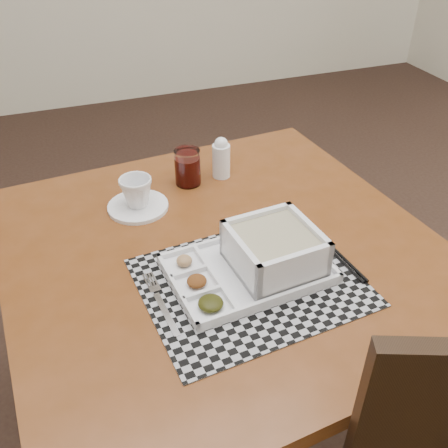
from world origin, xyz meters
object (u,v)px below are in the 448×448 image
Objects in this scene: juice_glass at (188,168)px; creamer_bottle at (221,158)px; dining_table at (223,270)px; cup at (136,192)px; serving_tray at (265,257)px.

creamer_bottle is at bearing 3.27° from juice_glass.
cup reaches higher than dining_table.
dining_table is at bearing -91.43° from juice_glass.
cup is 0.26m from creamer_bottle.
dining_table is 8.79× the size of creamer_bottle.
serving_tray is 3.49× the size of juice_glass.
juice_glass is at bearing 45.91° from cup.
creamer_bottle is (0.10, 0.01, 0.01)m from juice_glass.
dining_table is at bearing -109.37° from creamer_bottle.
serving_tray is at bearing -97.30° from creamer_bottle.
cup is at bearing 123.99° from dining_table.
dining_table is at bearing -35.63° from cup.
cup is at bearing -162.51° from creamer_bottle.
serving_tray is 4.21× the size of cup.
juice_glass is at bearing -176.73° from creamer_bottle.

